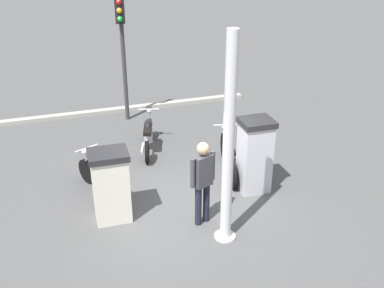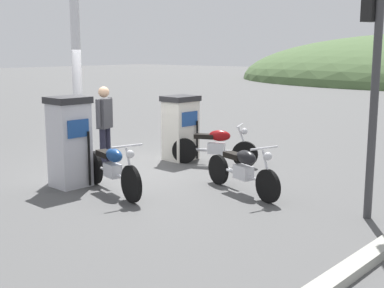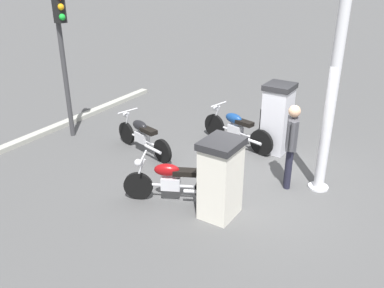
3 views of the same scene
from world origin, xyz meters
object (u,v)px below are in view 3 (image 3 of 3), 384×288
object	(u,v)px
fuel_pump_far	(220,178)
attendant_person	(291,141)
motorcycle_near_pump	(236,128)
motorcycle_extra	(142,135)
motorcycle_far_pump	(172,181)
roadside_traffic_light	(62,41)
fuel_pump_near	(277,118)
canopy_support_pole	(331,101)

from	to	relation	value
fuel_pump_far	attendant_person	size ratio (longest dim) A/B	0.85
motorcycle_near_pump	attendant_person	distance (m)	2.24
motorcycle_extra	motorcycle_far_pump	bearing A→B (deg)	138.95
motorcycle_far_pump	attendant_person	size ratio (longest dim) A/B	1.05
motorcycle_extra	roadside_traffic_light	bearing A→B (deg)	1.89
attendant_person	roadside_traffic_light	distance (m)	5.85
motorcycle_near_pump	attendant_person	bearing A→B (deg)	142.05
fuel_pump_near	fuel_pump_far	world-z (taller)	fuel_pump_near
motorcycle_far_pump	attendant_person	xyz separation A→B (m)	(-1.75, -1.63, 0.57)
motorcycle_extra	canopy_support_pole	world-z (taller)	canopy_support_pole
fuel_pump_near	attendant_person	distance (m)	1.70
attendant_person	roadside_traffic_light	world-z (taller)	roadside_traffic_light
fuel_pump_near	motorcycle_far_pump	size ratio (longest dim) A/B	0.92
roadside_traffic_light	motorcycle_extra	bearing A→B (deg)	-178.11
fuel_pump_far	roadside_traffic_light	distance (m)	5.38
fuel_pump_near	motorcycle_extra	bearing A→B (deg)	30.63
motorcycle_near_pump	fuel_pump_far	bearing A→B (deg)	107.91
fuel_pump_near	motorcycle_far_pump	distance (m)	3.32
fuel_pump_far	roadside_traffic_light	xyz separation A→B (m)	(4.89, -1.42, 1.73)
fuel_pump_far	motorcycle_extra	xyz separation A→B (m)	(2.73, -1.50, -0.31)
fuel_pump_near	fuel_pump_far	bearing A→B (deg)	90.00
motorcycle_far_pump	motorcycle_extra	size ratio (longest dim) A/B	0.94
canopy_support_pole	motorcycle_near_pump	bearing A→B (deg)	-25.82
motorcycle_near_pump	motorcycle_far_pump	size ratio (longest dim) A/B	1.13
fuel_pump_near	roadside_traffic_light	world-z (taller)	roadside_traffic_light
fuel_pump_far	canopy_support_pole	bearing A→B (deg)	-126.68
attendant_person	canopy_support_pole	size ratio (longest dim) A/B	0.45
attendant_person	canopy_support_pole	xyz separation A→B (m)	(-0.59, -0.22, 0.85)
motorcycle_near_pump	canopy_support_pole	world-z (taller)	canopy_support_pole
roadside_traffic_light	fuel_pump_near	bearing A→B (deg)	-160.94
fuel_pump_near	canopy_support_pole	size ratio (longest dim) A/B	0.43
fuel_pump_far	motorcycle_near_pump	size ratio (longest dim) A/B	0.72
fuel_pump_far	fuel_pump_near	bearing A→B (deg)	-90.00
fuel_pump_far	motorcycle_far_pump	bearing A→B (deg)	1.37
roadside_traffic_light	fuel_pump_far	bearing A→B (deg)	163.76
fuel_pump_near	roadside_traffic_light	distance (m)	5.42
fuel_pump_far	roadside_traffic_light	world-z (taller)	roadside_traffic_light
fuel_pump_far	canopy_support_pole	world-z (taller)	canopy_support_pole
fuel_pump_far	attendant_person	distance (m)	1.79
motorcycle_extra	canopy_support_pole	xyz separation A→B (m)	(-4.09, -0.33, 1.42)
motorcycle_near_pump	motorcycle_far_pump	distance (m)	2.96
fuel_pump_far	motorcycle_extra	bearing A→B (deg)	-28.69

